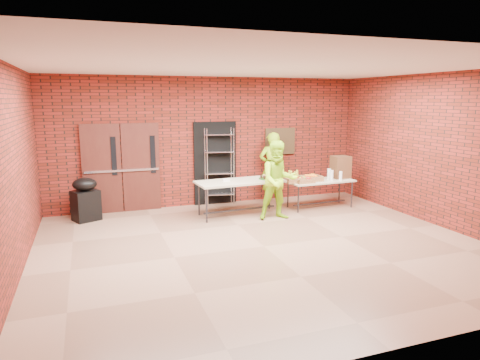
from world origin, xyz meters
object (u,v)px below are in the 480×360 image
(wire_rack, at_px, (219,167))
(table_right, at_px, (320,183))
(volunteer_woman, at_px, (272,168))
(volunteer_man, at_px, (278,180))
(coffee_dispenser, at_px, (341,167))
(table_left, at_px, (240,184))
(covered_grill, at_px, (86,199))

(wire_rack, height_order, table_right, wire_rack)
(volunteer_woman, xyz_separation_m, volunteer_man, (-0.52, -1.50, -0.03))
(table_right, relative_size, coffee_dispenser, 3.05)
(table_left, bearing_deg, coffee_dispenser, -0.33)
(covered_grill, bearing_deg, volunteer_man, -42.62)
(table_right, distance_m, volunteer_man, 1.56)
(table_right, relative_size, covered_grill, 1.76)
(table_right, distance_m, coffee_dispenser, 0.74)
(table_left, relative_size, table_right, 1.21)
(coffee_dispenser, bearing_deg, volunteer_woman, 153.41)
(table_right, bearing_deg, wire_rack, 151.05)
(table_right, bearing_deg, coffee_dispenser, 8.80)
(wire_rack, xyz_separation_m, coffee_dispenser, (2.90, -0.99, -0.01))
(table_right, bearing_deg, covered_grill, 170.03)
(table_left, relative_size, coffee_dispenser, 3.68)
(wire_rack, height_order, coffee_dispenser, wire_rack)
(volunteer_woman, bearing_deg, wire_rack, 8.16)
(table_left, relative_size, volunteer_woman, 1.12)
(wire_rack, relative_size, volunteer_woman, 1.07)
(covered_grill, distance_m, volunteer_man, 4.28)
(wire_rack, xyz_separation_m, table_left, (0.13, -1.16, -0.22))
(table_right, relative_size, volunteer_man, 0.96)
(wire_rack, height_order, volunteer_man, wire_rack)
(coffee_dispenser, bearing_deg, wire_rack, 161.09)
(volunteer_man, bearing_deg, covered_grill, 168.48)
(coffee_dispenser, bearing_deg, volunteer_man, -160.48)
(volunteer_woman, distance_m, volunteer_man, 1.59)
(covered_grill, height_order, volunteer_man, volunteer_man)
(volunteer_man, bearing_deg, volunteer_woman, 77.59)
(covered_grill, xyz_separation_m, volunteer_man, (4.05, -1.32, 0.40))
(table_left, relative_size, volunteer_man, 1.16)
(covered_grill, xyz_separation_m, volunteer_woman, (4.57, 0.18, 0.43))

